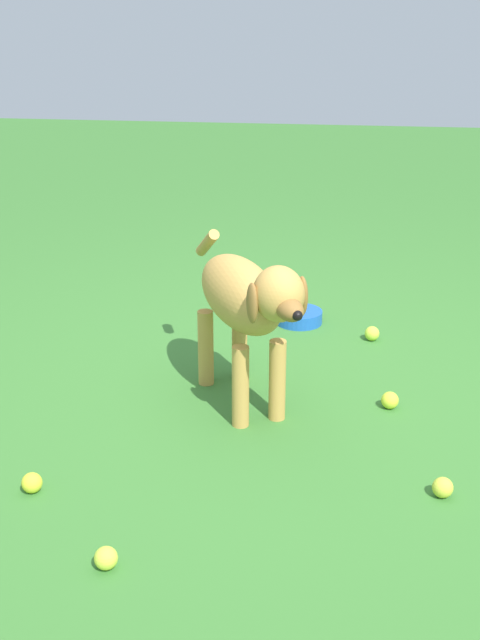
% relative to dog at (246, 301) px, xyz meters
% --- Properties ---
extents(ground, '(14.00, 14.00, 0.00)m').
position_rel_dog_xyz_m(ground, '(-0.01, 0.19, -0.43)').
color(ground, '#38722D').
extents(dog, '(0.86, 0.52, 0.65)m').
position_rel_dog_xyz_m(dog, '(0.00, 0.00, 0.00)').
color(dog, '#C69347').
rests_on(dog, ground).
extents(tennis_ball_0, '(0.07, 0.07, 0.07)m').
position_rel_dog_xyz_m(tennis_ball_0, '(-0.71, 0.49, -0.39)').
color(tennis_ball_0, '#C0E43C').
rests_on(tennis_ball_0, ground).
extents(tennis_ball_1, '(0.07, 0.07, 0.07)m').
position_rel_dog_xyz_m(tennis_ball_1, '(1.01, -0.26, -0.39)').
color(tennis_ball_1, '#CCDF3E').
rests_on(tennis_ball_1, ground).
extents(tennis_ball_2, '(0.07, 0.07, 0.07)m').
position_rel_dog_xyz_m(tennis_ball_2, '(0.67, -0.60, -0.39)').
color(tennis_ball_2, yellow).
rests_on(tennis_ball_2, ground).
extents(tennis_ball_3, '(0.07, 0.07, 0.07)m').
position_rel_dog_xyz_m(tennis_ball_3, '(-0.05, 0.54, -0.39)').
color(tennis_ball_3, '#CFE234').
rests_on(tennis_ball_3, ground).
extents(tennis_ball_4, '(0.07, 0.07, 0.07)m').
position_rel_dog_xyz_m(tennis_ball_4, '(0.53, 0.69, -0.39)').
color(tennis_ball_4, '#CCD43D').
rests_on(tennis_ball_4, ground).
extents(water_bowl, '(0.22, 0.22, 0.06)m').
position_rel_dog_xyz_m(water_bowl, '(-0.88, 0.15, -0.40)').
color(water_bowl, blue).
rests_on(water_bowl, ground).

